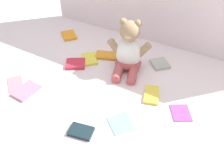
{
  "coord_description": "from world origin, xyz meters",
  "views": [
    {
      "loc": [
        0.4,
        -0.83,
        0.8
      ],
      "look_at": [
        -0.01,
        -0.1,
        0.1
      ],
      "focal_mm": 35.93,
      "sensor_mm": 36.0,
      "label": 1
    }
  ],
  "objects_px": {
    "book_case_3": "(81,131)",
    "book_case_5": "(181,112)",
    "book_case_4": "(69,35)",
    "book_case_7": "(121,123)",
    "teddy_bear": "(129,52)",
    "book_case_0": "(151,95)",
    "book_case_2": "(15,83)",
    "book_case_8": "(89,59)",
    "book_case_1": "(106,55)",
    "book_case_9": "(26,91)",
    "book_case_6": "(160,64)",
    "book_case_10": "(76,64)"
  },
  "relations": [
    {
      "from": "book_case_0",
      "to": "book_case_8",
      "type": "height_order",
      "value": "same"
    },
    {
      "from": "book_case_2",
      "to": "book_case_4",
      "type": "distance_m",
      "value": 0.54
    },
    {
      "from": "book_case_3",
      "to": "book_case_8",
      "type": "height_order",
      "value": "book_case_3"
    },
    {
      "from": "book_case_10",
      "to": "book_case_0",
      "type": "bearing_deg",
      "value": -123.72
    },
    {
      "from": "book_case_6",
      "to": "book_case_7",
      "type": "height_order",
      "value": "book_case_6"
    },
    {
      "from": "book_case_2",
      "to": "book_case_8",
      "type": "xyz_separation_m",
      "value": [
        0.22,
        0.37,
        0.0
      ]
    },
    {
      "from": "book_case_1",
      "to": "book_case_5",
      "type": "xyz_separation_m",
      "value": [
        0.53,
        -0.22,
        -0.0
      ]
    },
    {
      "from": "book_case_0",
      "to": "book_case_4",
      "type": "relative_size",
      "value": 1.03
    },
    {
      "from": "book_case_5",
      "to": "book_case_6",
      "type": "relative_size",
      "value": 1.03
    },
    {
      "from": "book_case_3",
      "to": "book_case_5",
      "type": "relative_size",
      "value": 1.02
    },
    {
      "from": "book_case_2",
      "to": "book_case_8",
      "type": "relative_size",
      "value": 1.03
    },
    {
      "from": "book_case_6",
      "to": "book_case_9",
      "type": "height_order",
      "value": "book_case_6"
    },
    {
      "from": "book_case_3",
      "to": "book_case_5",
      "type": "distance_m",
      "value": 0.46
    },
    {
      "from": "book_case_2",
      "to": "book_case_10",
      "type": "distance_m",
      "value": 0.34
    },
    {
      "from": "book_case_3",
      "to": "book_case_7",
      "type": "bearing_deg",
      "value": -57.0
    },
    {
      "from": "book_case_8",
      "to": "book_case_5",
      "type": "bearing_deg",
      "value": 125.12
    },
    {
      "from": "book_case_1",
      "to": "book_case_3",
      "type": "relative_size",
      "value": 1.23
    },
    {
      "from": "book_case_6",
      "to": "book_case_4",
      "type": "bearing_deg",
      "value": -44.1
    },
    {
      "from": "book_case_5",
      "to": "book_case_7",
      "type": "xyz_separation_m",
      "value": [
        -0.21,
        -0.19,
        -0.0
      ]
    },
    {
      "from": "book_case_0",
      "to": "book_case_4",
      "type": "height_order",
      "value": "book_case_4"
    },
    {
      "from": "book_case_5",
      "to": "book_case_7",
      "type": "bearing_deg",
      "value": 11.15
    },
    {
      "from": "book_case_6",
      "to": "book_case_9",
      "type": "bearing_deg",
      "value": 2.74
    },
    {
      "from": "book_case_0",
      "to": "book_case_2",
      "type": "xyz_separation_m",
      "value": [
        -0.66,
        -0.27,
        -0.0
      ]
    },
    {
      "from": "book_case_3",
      "to": "book_case_4",
      "type": "bearing_deg",
      "value": 29.15
    },
    {
      "from": "book_case_4",
      "to": "book_case_8",
      "type": "height_order",
      "value": "book_case_4"
    },
    {
      "from": "book_case_0",
      "to": "book_case_5",
      "type": "bearing_deg",
      "value": 148.26
    },
    {
      "from": "book_case_4",
      "to": "book_case_5",
      "type": "relative_size",
      "value": 1.2
    },
    {
      "from": "book_case_1",
      "to": "book_case_3",
      "type": "height_order",
      "value": "same"
    },
    {
      "from": "book_case_5",
      "to": "book_case_3",
      "type": "bearing_deg",
      "value": 12.58
    },
    {
      "from": "teddy_bear",
      "to": "book_case_8",
      "type": "relative_size",
      "value": 2.47
    },
    {
      "from": "book_case_5",
      "to": "book_case_7",
      "type": "distance_m",
      "value": 0.28
    },
    {
      "from": "book_case_5",
      "to": "book_case_9",
      "type": "height_order",
      "value": "book_case_9"
    },
    {
      "from": "teddy_bear",
      "to": "book_case_5",
      "type": "relative_size",
      "value": 2.95
    },
    {
      "from": "book_case_3",
      "to": "book_case_9",
      "type": "distance_m",
      "value": 0.39
    },
    {
      "from": "book_case_0",
      "to": "book_case_3",
      "type": "xyz_separation_m",
      "value": [
        -0.18,
        -0.35,
        0.0
      ]
    },
    {
      "from": "book_case_1",
      "to": "book_case_8",
      "type": "distance_m",
      "value": 0.1
    },
    {
      "from": "book_case_2",
      "to": "book_case_7",
      "type": "height_order",
      "value": "book_case_2"
    },
    {
      "from": "teddy_bear",
      "to": "book_case_9",
      "type": "distance_m",
      "value": 0.57
    },
    {
      "from": "book_case_1",
      "to": "book_case_4",
      "type": "height_order",
      "value": "book_case_4"
    },
    {
      "from": "teddy_bear",
      "to": "book_case_0",
      "type": "distance_m",
      "value": 0.27
    },
    {
      "from": "book_case_6",
      "to": "book_case_10",
      "type": "distance_m",
      "value": 0.49
    },
    {
      "from": "book_case_0",
      "to": "book_case_7",
      "type": "height_order",
      "value": "book_case_0"
    },
    {
      "from": "book_case_10",
      "to": "book_case_8",
      "type": "bearing_deg",
      "value": -58.58
    },
    {
      "from": "book_case_2",
      "to": "book_case_8",
      "type": "height_order",
      "value": "book_case_8"
    },
    {
      "from": "teddy_bear",
      "to": "book_case_5",
      "type": "distance_m",
      "value": 0.42
    },
    {
      "from": "book_case_4",
      "to": "book_case_9",
      "type": "relative_size",
      "value": 0.94
    },
    {
      "from": "book_case_4",
      "to": "book_case_2",
      "type": "bearing_deg",
      "value": -135.6
    },
    {
      "from": "book_case_7",
      "to": "book_case_8",
      "type": "relative_size",
      "value": 0.88
    },
    {
      "from": "book_case_0",
      "to": "book_case_3",
      "type": "distance_m",
      "value": 0.39
    },
    {
      "from": "book_case_1",
      "to": "book_case_0",
      "type": "bearing_deg",
      "value": -136.73
    }
  ]
}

